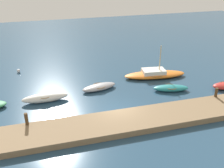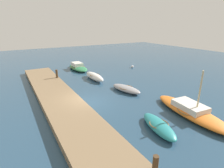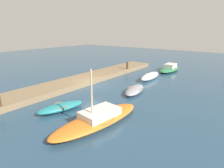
% 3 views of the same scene
% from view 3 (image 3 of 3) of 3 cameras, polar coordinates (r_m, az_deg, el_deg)
% --- Properties ---
extents(ground_plane, '(84.00, 84.00, 0.00)m').
position_cam_3_polar(ground_plane, '(20.97, -5.23, -0.50)').
color(ground_plane, navy).
extents(dock_platform, '(27.62, 3.35, 0.53)m').
position_cam_3_polar(dock_platform, '(22.38, -9.34, 1.14)').
color(dock_platform, '#846B4C').
rests_on(dock_platform, ground_plane).
extents(rowboat_grey, '(3.93, 2.12, 0.58)m').
position_cam_3_polar(rowboat_grey, '(18.62, 6.85, -1.78)').
color(rowboat_grey, '#939399').
rests_on(rowboat_grey, ground_plane).
extents(sailboat_orange, '(7.33, 2.91, 3.77)m').
position_cam_3_polar(sailboat_orange, '(12.62, -4.18, -10.32)').
color(sailboat_orange, orange).
rests_on(sailboat_orange, ground_plane).
extents(rowboat_white, '(4.35, 1.23, 0.83)m').
position_cam_3_polar(rowboat_white, '(23.81, 11.45, 2.32)').
color(rowboat_white, white).
rests_on(rowboat_white, ground_plane).
extents(rowboat_teal, '(3.82, 2.05, 0.58)m').
position_cam_3_polar(rowboat_teal, '(15.01, -15.22, -6.77)').
color(rowboat_teal, teal).
rests_on(rowboat_teal, ground_plane).
extents(motorboat_green, '(5.50, 2.18, 1.06)m').
position_cam_3_polar(motorboat_green, '(29.44, 17.00, 4.50)').
color(motorboat_green, '#2D7A4C').
rests_on(motorboat_green, ground_plane).
extents(mooring_post_west, '(0.27, 0.27, 1.01)m').
position_cam_3_polar(mooring_post_west, '(27.11, 4.65, 5.62)').
color(mooring_post_west, '#47331E').
rests_on(mooring_post_west, dock_platform).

